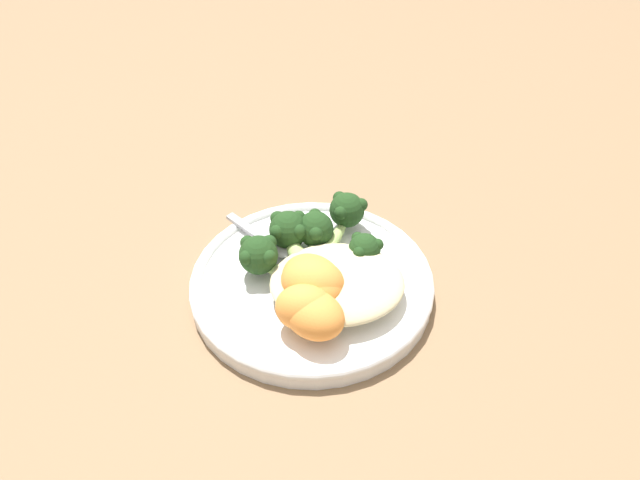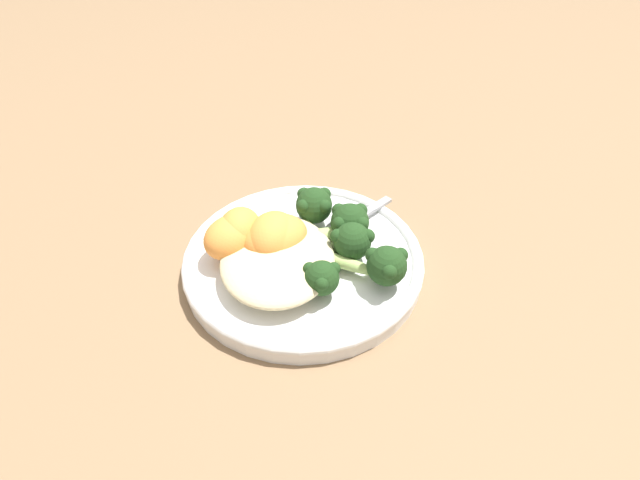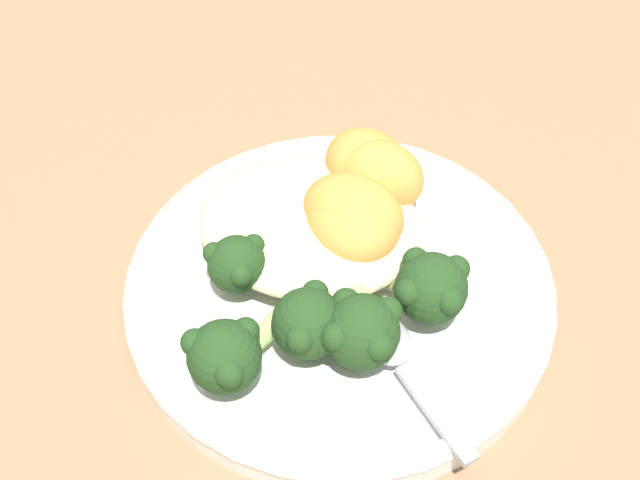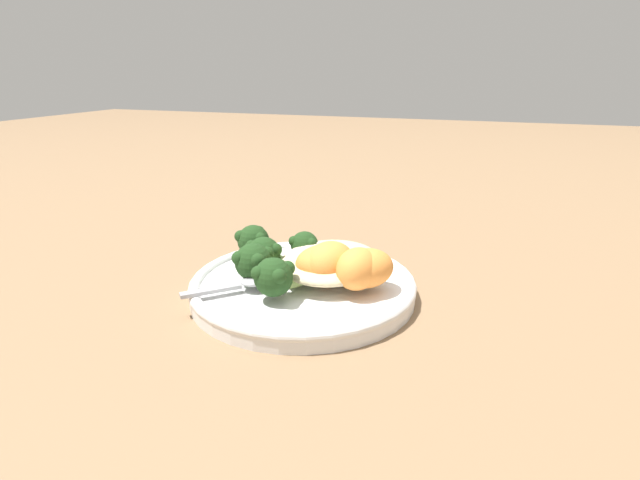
{
  "view_description": "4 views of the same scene",
  "coord_description": "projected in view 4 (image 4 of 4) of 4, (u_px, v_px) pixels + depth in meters",
  "views": [
    {
      "loc": [
        0.01,
        0.43,
        0.46
      ],
      "look_at": [
        -0.01,
        -0.02,
        0.06
      ],
      "focal_mm": 35.0,
      "sensor_mm": 36.0,
      "label": 1
    },
    {
      "loc": [
        -0.37,
        -0.03,
        0.36
      ],
      "look_at": [
        0.0,
        -0.03,
        0.04
      ],
      "focal_mm": 28.0,
      "sensor_mm": 36.0,
      "label": 2
    },
    {
      "loc": [
        0.07,
        -0.32,
        0.41
      ],
      "look_at": [
        -0.01,
        -0.0,
        0.04
      ],
      "focal_mm": 50.0,
      "sensor_mm": 36.0,
      "label": 3
    },
    {
      "loc": [
        0.46,
        0.17,
        0.24
      ],
      "look_at": [
        -0.01,
        -0.0,
        0.06
      ],
      "focal_mm": 28.0,
      "sensor_mm": 36.0,
      "label": 4
    }
  ],
  "objects": [
    {
      "name": "spoon",
      "position": [
        249.0,
        282.0,
        0.52
      ],
      "size": [
        0.08,
        0.08,
        0.01
      ],
      "rotation": [
        0.0,
        0.0,
        5.47
      ],
      "color": "#A3A3A8",
      "rests_on": "plate"
    },
    {
      "name": "sweet_potato_chunk_0",
      "position": [
        331.0,
        260.0,
        0.53
      ],
      "size": [
        0.07,
        0.06,
        0.04
      ],
      "primitive_type": "ellipsoid",
      "rotation": [
        0.0,
        0.0,
        5.98
      ],
      "color": "orange",
      "rests_on": "plate"
    },
    {
      "name": "sweet_potato_chunk_2",
      "position": [
        328.0,
        263.0,
        0.53
      ],
      "size": [
        0.08,
        0.09,
        0.04
      ],
      "primitive_type": "ellipsoid",
      "rotation": [
        0.0,
        0.0,
        2.12
      ],
      "color": "orange",
      "rests_on": "plate"
    },
    {
      "name": "sweet_potato_chunk_3",
      "position": [
        367.0,
        267.0,
        0.51
      ],
      "size": [
        0.08,
        0.07,
        0.04
      ],
      "primitive_type": "ellipsoid",
      "rotation": [
        0.0,
        0.0,
        5.58
      ],
      "color": "orange",
      "rests_on": "plate"
    },
    {
      "name": "sweet_potato_chunk_1",
      "position": [
        358.0,
        269.0,
        0.51
      ],
      "size": [
        0.06,
        0.05,
        0.04
      ],
      "primitive_type": "ellipsoid",
      "rotation": [
        0.0,
        0.0,
        2.97
      ],
      "color": "orange",
      "rests_on": "plate"
    },
    {
      "name": "broccoli_stalk_3",
      "position": [
        261.0,
        263.0,
        0.53
      ],
      "size": [
        0.05,
        0.09,
        0.04
      ],
      "rotation": [
        0.0,
        0.0,
        5.03
      ],
      "color": "#9EBC66",
      "rests_on": "plate"
    },
    {
      "name": "ground_plane",
      "position": [
        317.0,
        297.0,
        0.54
      ],
      "size": [
        4.0,
        4.0,
        0.0
      ],
      "primitive_type": "plane",
      "color": "#846647"
    },
    {
      "name": "broccoli_stalk_1",
      "position": [
        260.0,
        245.0,
        0.59
      ],
      "size": [
        0.07,
        0.12,
        0.04
      ],
      "rotation": [
        0.0,
        0.0,
        4.29
      ],
      "color": "#9EBC66",
      "rests_on": "plate"
    },
    {
      "name": "plate",
      "position": [
        303.0,
        286.0,
        0.54
      ],
      "size": [
        0.24,
        0.24,
        0.02
      ],
      "color": "white",
      "rests_on": "ground_plane"
    },
    {
      "name": "broccoli_stalk_0",
      "position": [
        307.0,
        251.0,
        0.57
      ],
      "size": [
        0.09,
        0.07,
        0.03
      ],
      "rotation": [
        0.0,
        0.0,
        3.68
      ],
      "color": "#9EBC66",
      "rests_on": "plate"
    },
    {
      "name": "quinoa_mound",
      "position": [
        331.0,
        261.0,
        0.55
      ],
      "size": [
        0.13,
        0.11,
        0.02
      ],
      "primitive_type": "ellipsoid",
      "color": "beige",
      "rests_on": "plate"
    },
    {
      "name": "broccoli_stalk_4",
      "position": [
        278.0,
        276.0,
        0.49
      ],
      "size": [
        0.09,
        0.06,
        0.04
      ],
      "rotation": [
        0.0,
        0.0,
        5.82
      ],
      "color": "#9EBC66",
      "rests_on": "plate"
    },
    {
      "name": "broccoli_stalk_2",
      "position": [
        268.0,
        256.0,
        0.55
      ],
      "size": [
        0.04,
        0.09,
        0.04
      ],
      "rotation": [
        0.0,
        0.0,
        4.59
      ],
      "color": "#9EBC66",
      "rests_on": "plate"
    }
  ]
}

